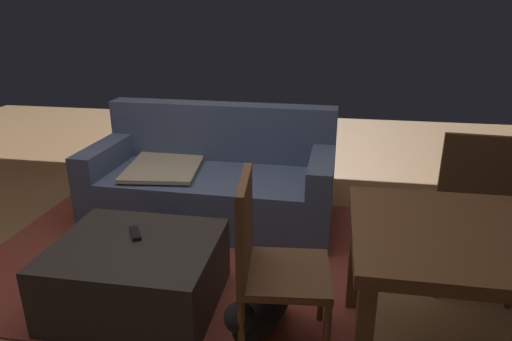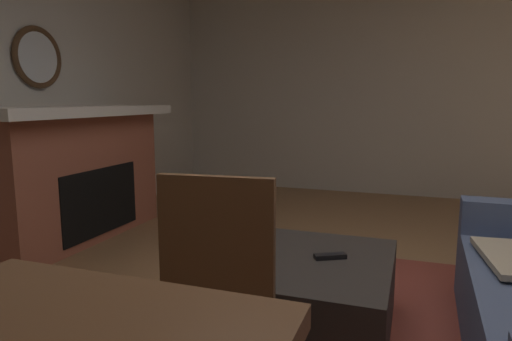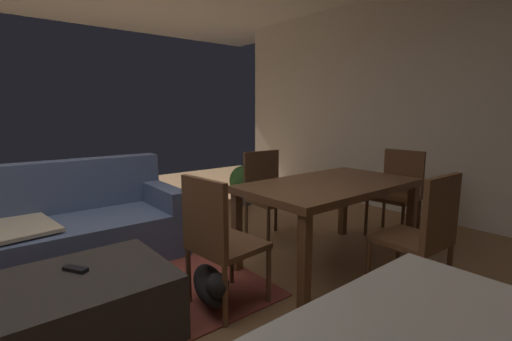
% 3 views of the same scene
% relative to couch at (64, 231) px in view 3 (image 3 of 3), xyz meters
% --- Properties ---
extents(floor, '(9.47, 9.47, 0.00)m').
position_rel_couch_xyz_m(floor, '(-0.02, -1.02, -0.32)').
color(floor, olive).
extents(wall_right_window_side, '(0.12, 6.20, 2.87)m').
position_rel_couch_xyz_m(wall_right_window_side, '(3.93, -1.02, 1.12)').
color(wall_right_window_side, white).
rests_on(wall_right_window_side, ground).
extents(area_rug, '(2.60, 2.00, 0.01)m').
position_rel_couch_xyz_m(area_rug, '(-0.13, -0.66, -0.31)').
color(area_rug, brown).
rests_on(area_rug, ground).
extents(couch, '(1.95, 0.95, 0.90)m').
position_rel_couch_xyz_m(couch, '(0.00, 0.00, 0.00)').
color(couch, '#4C5B7F').
rests_on(couch, ground).
extents(ottoman_coffee_table, '(0.92, 0.79, 0.41)m').
position_rel_couch_xyz_m(ottoman_coffee_table, '(-0.13, -1.25, -0.11)').
color(ottoman_coffee_table, '#2D2826').
rests_on(ottoman_coffee_table, ground).
extents(tv_remote, '(0.12, 0.16, 0.02)m').
position_rel_couch_xyz_m(tv_remote, '(-0.16, -1.16, 0.11)').
color(tv_remote, black).
rests_on(tv_remote, ottoman_coffee_table).
extents(dining_table, '(1.57, 0.89, 0.74)m').
position_rel_couch_xyz_m(dining_table, '(1.84, -1.44, 0.34)').
color(dining_table, brown).
rests_on(dining_table, ground).
extents(dining_chair_west, '(0.48, 0.48, 0.93)m').
position_rel_couch_xyz_m(dining_chair_west, '(0.66, -1.45, 0.21)').
color(dining_chair_west, brown).
rests_on(dining_chair_west, ground).
extents(dining_chair_north, '(0.48, 0.48, 0.93)m').
position_rel_couch_xyz_m(dining_chair_north, '(1.85, -0.60, 0.21)').
color(dining_chair_north, '#513823').
rests_on(dining_chair_north, ground).
extents(dining_chair_south, '(0.46, 0.46, 0.93)m').
position_rel_couch_xyz_m(dining_chair_south, '(1.83, -2.28, 0.21)').
color(dining_chair_south, brown).
rests_on(dining_chair_south, ground).
extents(dining_chair_east, '(0.47, 0.47, 0.93)m').
position_rel_couch_xyz_m(dining_chair_east, '(3.02, -1.43, 0.21)').
color(dining_chair_east, brown).
rests_on(dining_chair_east, ground).
extents(potted_plant, '(0.40, 0.40, 0.57)m').
position_rel_couch_xyz_m(potted_plant, '(2.49, 0.66, 0.00)').
color(potted_plant, '#474C51').
rests_on(potted_plant, ground).
extents(small_dog, '(0.37, 0.59, 0.29)m').
position_rel_couch_xyz_m(small_dog, '(0.62, -1.41, -0.15)').
color(small_dog, black).
rests_on(small_dog, ground).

